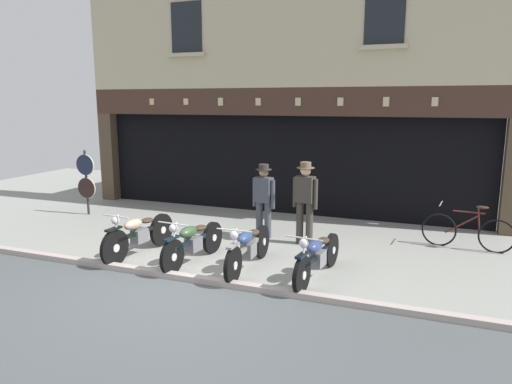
{
  "coord_description": "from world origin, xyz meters",
  "views": [
    {
      "loc": [
        3.81,
        -6.46,
        2.96
      ],
      "look_at": [
        0.28,
        2.67,
        1.06
      ],
      "focal_mm": 32.92,
      "sensor_mm": 36.0,
      "label": 1
    }
  ],
  "objects_px": {
    "motorcycle_center_left": "(193,241)",
    "motorcycle_center": "(248,247)",
    "salesman_left": "(264,197)",
    "advert_board_near": "(348,152)",
    "advert_board_far": "(387,154)",
    "motorcycle_left": "(139,234)",
    "motorcycle_center_right": "(317,256)",
    "leaning_bicycle": "(468,231)",
    "tyre_sign_pole": "(86,177)",
    "shopkeeper_center": "(305,198)"
  },
  "relations": [
    {
      "from": "motorcycle_center_left",
      "to": "motorcycle_center",
      "type": "distance_m",
      "value": 1.09
    },
    {
      "from": "motorcycle_center",
      "to": "salesman_left",
      "type": "xyz_separation_m",
      "value": [
        -0.46,
        2.05,
        0.48
      ]
    },
    {
      "from": "advert_board_near",
      "to": "advert_board_far",
      "type": "bearing_deg",
      "value": 0.0
    },
    {
      "from": "motorcycle_left",
      "to": "motorcycle_center_left",
      "type": "distance_m",
      "value": 1.2
    },
    {
      "from": "motorcycle_center",
      "to": "advert_board_near",
      "type": "height_order",
      "value": "advert_board_near"
    },
    {
      "from": "motorcycle_center_left",
      "to": "advert_board_near",
      "type": "xyz_separation_m",
      "value": [
        2.0,
        4.52,
        1.28
      ]
    },
    {
      "from": "salesman_left",
      "to": "advert_board_far",
      "type": "bearing_deg",
      "value": -122.05
    },
    {
      "from": "motorcycle_left",
      "to": "advert_board_far",
      "type": "distance_m",
      "value": 6.25
    },
    {
      "from": "motorcycle_center_left",
      "to": "advert_board_far",
      "type": "distance_m",
      "value": 5.55
    },
    {
      "from": "motorcycle_center_left",
      "to": "advert_board_far",
      "type": "bearing_deg",
      "value": -117.86
    },
    {
      "from": "motorcycle_left",
      "to": "salesman_left",
      "type": "distance_m",
      "value": 2.79
    },
    {
      "from": "motorcycle_center_right",
      "to": "leaning_bicycle",
      "type": "xyz_separation_m",
      "value": [
        2.45,
        2.74,
        -0.04
      ]
    },
    {
      "from": "motorcycle_center",
      "to": "tyre_sign_pole",
      "type": "bearing_deg",
      "value": -23.82
    },
    {
      "from": "motorcycle_center_left",
      "to": "shopkeeper_center",
      "type": "relative_size",
      "value": 1.12
    },
    {
      "from": "motorcycle_left",
      "to": "leaning_bicycle",
      "type": "height_order",
      "value": "motorcycle_left"
    },
    {
      "from": "motorcycle_center",
      "to": "advert_board_near",
      "type": "distance_m",
      "value": 4.75
    },
    {
      "from": "advert_board_near",
      "to": "salesman_left",
      "type": "bearing_deg",
      "value": -119.47
    },
    {
      "from": "motorcycle_center_left",
      "to": "tyre_sign_pole",
      "type": "xyz_separation_m",
      "value": [
        -4.46,
        2.38,
        0.58
      ]
    },
    {
      "from": "motorcycle_left",
      "to": "shopkeeper_center",
      "type": "xyz_separation_m",
      "value": [
        2.8,
        1.89,
        0.54
      ]
    },
    {
      "from": "shopkeeper_center",
      "to": "advert_board_far",
      "type": "distance_m",
      "value": 3.02
    },
    {
      "from": "salesman_left",
      "to": "shopkeeper_center",
      "type": "bearing_deg",
      "value": -178.23
    },
    {
      "from": "motorcycle_center",
      "to": "salesman_left",
      "type": "distance_m",
      "value": 2.16
    },
    {
      "from": "motorcycle_left",
      "to": "shopkeeper_center",
      "type": "bearing_deg",
      "value": -140.83
    },
    {
      "from": "motorcycle_left",
      "to": "motorcycle_center_right",
      "type": "xyz_separation_m",
      "value": [
        3.54,
        0.01,
        -0.02
      ]
    },
    {
      "from": "motorcycle_center_left",
      "to": "advert_board_far",
      "type": "xyz_separation_m",
      "value": [
        2.96,
        4.52,
        1.26
      ]
    },
    {
      "from": "motorcycle_left",
      "to": "motorcycle_center",
      "type": "xyz_separation_m",
      "value": [
        2.29,
        0.01,
        -0.01
      ]
    },
    {
      "from": "motorcycle_left",
      "to": "leaning_bicycle",
      "type": "distance_m",
      "value": 6.59
    },
    {
      "from": "motorcycle_left",
      "to": "advert_board_far",
      "type": "height_order",
      "value": "advert_board_far"
    },
    {
      "from": "salesman_left",
      "to": "leaning_bicycle",
      "type": "distance_m",
      "value": 4.25
    },
    {
      "from": "motorcycle_center_left",
      "to": "leaning_bicycle",
      "type": "height_order",
      "value": "leaning_bicycle"
    },
    {
      "from": "motorcycle_center",
      "to": "tyre_sign_pole",
      "type": "xyz_separation_m",
      "value": [
        -5.55,
        2.35,
        0.58
      ]
    },
    {
      "from": "motorcycle_center_left",
      "to": "salesman_left",
      "type": "bearing_deg",
      "value": -101.31
    },
    {
      "from": "motorcycle_center_right",
      "to": "shopkeeper_center",
      "type": "height_order",
      "value": "shopkeeper_center"
    },
    {
      "from": "motorcycle_left",
      "to": "motorcycle_center_right",
      "type": "bearing_deg",
      "value": -174.57
    },
    {
      "from": "salesman_left",
      "to": "shopkeeper_center",
      "type": "relative_size",
      "value": 0.93
    },
    {
      "from": "motorcycle_center_left",
      "to": "advert_board_near",
      "type": "distance_m",
      "value": 5.11
    },
    {
      "from": "motorcycle_center_right",
      "to": "tyre_sign_pole",
      "type": "bearing_deg",
      "value": -12.39
    },
    {
      "from": "motorcycle_center_left",
      "to": "tyre_sign_pole",
      "type": "distance_m",
      "value": 5.09
    },
    {
      "from": "motorcycle_left",
      "to": "salesman_left",
      "type": "bearing_deg",
      "value": -126.32
    },
    {
      "from": "motorcycle_center",
      "to": "leaning_bicycle",
      "type": "bearing_deg",
      "value": -144.31
    },
    {
      "from": "motorcycle_left",
      "to": "motorcycle_center_right",
      "type": "height_order",
      "value": "motorcycle_left"
    },
    {
      "from": "salesman_left",
      "to": "tyre_sign_pole",
      "type": "height_order",
      "value": "tyre_sign_pole"
    },
    {
      "from": "shopkeeper_center",
      "to": "leaning_bicycle",
      "type": "xyz_separation_m",
      "value": [
        3.18,
        0.86,
        -0.61
      ]
    },
    {
      "from": "shopkeeper_center",
      "to": "salesman_left",
      "type": "bearing_deg",
      "value": 0.15
    },
    {
      "from": "motorcycle_left",
      "to": "leaning_bicycle",
      "type": "xyz_separation_m",
      "value": [
        5.99,
        2.75,
        -0.07
      ]
    },
    {
      "from": "motorcycle_center_right",
      "to": "shopkeeper_center",
      "type": "xyz_separation_m",
      "value": [
        -0.73,
        1.87,
        0.56
      ]
    },
    {
      "from": "advert_board_far",
      "to": "motorcycle_left",
      "type": "bearing_deg",
      "value": -132.82
    },
    {
      "from": "motorcycle_center_left",
      "to": "motorcycle_center_right",
      "type": "bearing_deg",
      "value": -173.67
    },
    {
      "from": "salesman_left",
      "to": "motorcycle_center",
      "type": "bearing_deg",
      "value": 114.53
    },
    {
      "from": "motorcycle_center",
      "to": "shopkeeper_center",
      "type": "distance_m",
      "value": 2.03
    }
  ]
}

